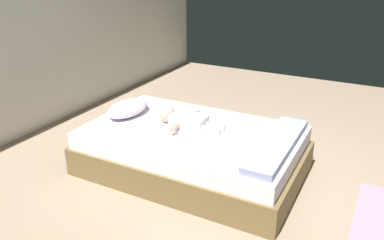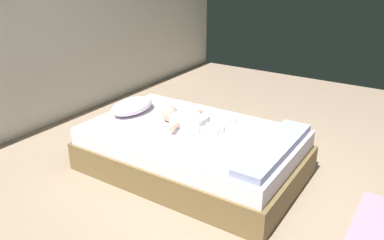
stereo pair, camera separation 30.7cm
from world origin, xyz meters
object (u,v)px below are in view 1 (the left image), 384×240
object	(u,v)px
bed	(192,151)
baby	(185,120)
pillow	(128,108)
baby_bottle	(228,117)
toothbrush	(185,115)

from	to	relation	value
bed	baby	distance (m)	0.32
pillow	baby_bottle	bearing A→B (deg)	-70.03
bed	baby	size ratio (longest dim) A/B	3.09
bed	baby	xyz separation A→B (m)	(0.05, 0.11, 0.29)
toothbrush	baby	bearing A→B (deg)	-151.33
bed	toothbrush	bearing A→B (deg)	39.50
bed	toothbrush	xyz separation A→B (m)	(0.29, 0.24, 0.24)
baby	baby_bottle	distance (m)	0.47
bed	toothbrush	distance (m)	0.44
bed	pillow	bearing A→B (deg)	87.82
bed	pillow	distance (m)	0.84
pillow	bed	bearing A→B (deg)	-92.18
bed	baby	world-z (taller)	baby
toothbrush	bed	bearing A→B (deg)	-140.50
pillow	baby_bottle	world-z (taller)	pillow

